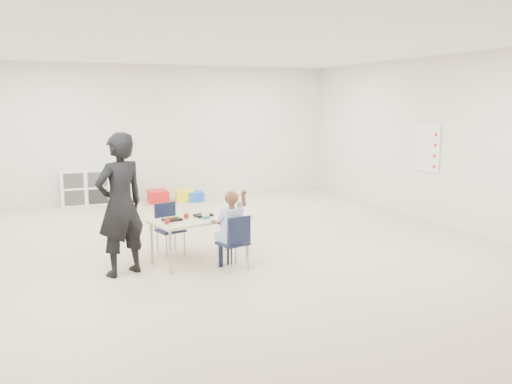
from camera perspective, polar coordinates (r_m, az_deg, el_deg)
name	(u,v)px	position (r m, az deg, el deg)	size (l,w,h in m)	color
room	(219,151)	(7.32, -3.95, 4.38)	(9.00, 9.02, 2.80)	beige
table	(200,239)	(7.07, -5.89, -4.97)	(1.36, 0.92, 0.57)	#EFE5BF
chair_near	(233,242)	(6.70, -2.45, -5.28)	(0.33, 0.31, 0.69)	#101732
chair_far	(170,229)	(7.44, -8.99, -3.89)	(0.33, 0.31, 0.69)	#101732
child	(233,226)	(6.65, -2.47, -3.64)	(0.46, 0.46, 1.08)	#B5CBF5
lunch_tray_near	(203,215)	(7.11, -5.58, -2.42)	(0.22, 0.16, 0.03)	black
lunch_tray_far	(172,219)	(6.90, -8.83, -2.88)	(0.22, 0.16, 0.03)	black
milk_carton	(206,215)	(6.92, -5.33, -2.47)	(0.07, 0.07, 0.10)	white
bread_roll	(224,214)	(7.04, -3.41, -2.37)	(0.09, 0.09, 0.07)	tan
apple_near	(186,216)	(6.99, -7.35, -2.51)	(0.07, 0.07, 0.07)	#99210D
apple_far	(167,221)	(6.71, -9.35, -3.06)	(0.07, 0.07, 0.07)	#99210D
cubby_shelf	(97,187)	(11.39, -16.42, 0.55)	(1.40, 0.40, 0.70)	white
rules_poster	(428,148)	(9.81, 17.63, 4.39)	(0.02, 0.60, 0.80)	white
adult	(120,205)	(6.57, -14.10, -1.30)	(0.62, 0.41, 1.70)	black
bin_red	(158,196)	(11.31, -10.26, -0.45)	(0.39, 0.50, 0.24)	red
bin_yellow	(185,195)	(11.39, -7.53, -0.35)	(0.36, 0.46, 0.23)	yellow
bin_blue	(195,196)	(11.35, -6.43, -0.44)	(0.31, 0.40, 0.20)	blue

